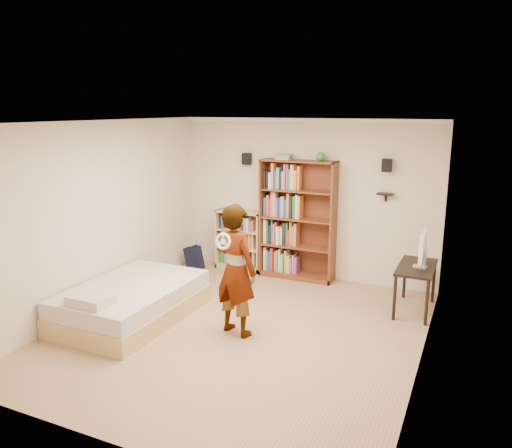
% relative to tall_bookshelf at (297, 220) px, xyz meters
% --- Properties ---
extents(ground, '(4.50, 5.00, 0.01)m').
position_rel_tall_bookshelf_xyz_m(ground, '(0.06, -2.31, -1.01)').
color(ground, tan).
rests_on(ground, ground).
extents(room_shell, '(4.52, 5.02, 2.71)m').
position_rel_tall_bookshelf_xyz_m(room_shell, '(0.06, -2.31, 0.75)').
color(room_shell, beige).
rests_on(room_shell, ground).
extents(crown_molding, '(4.50, 5.00, 0.06)m').
position_rel_tall_bookshelf_xyz_m(crown_molding, '(0.06, -2.31, 1.66)').
color(crown_molding, white).
rests_on(crown_molding, room_shell).
extents(speaker_left, '(0.14, 0.12, 0.20)m').
position_rel_tall_bookshelf_xyz_m(speaker_left, '(-0.99, 0.09, 0.99)').
color(speaker_left, black).
rests_on(speaker_left, room_shell).
extents(speaker_right, '(0.14, 0.12, 0.20)m').
position_rel_tall_bookshelf_xyz_m(speaker_right, '(1.41, 0.09, 0.99)').
color(speaker_right, black).
rests_on(speaker_right, room_shell).
extents(wall_shelf, '(0.25, 0.16, 0.02)m').
position_rel_tall_bookshelf_xyz_m(wall_shelf, '(1.41, 0.10, 0.54)').
color(wall_shelf, black).
rests_on(wall_shelf, room_shell).
extents(tall_bookshelf, '(1.28, 0.37, 2.03)m').
position_rel_tall_bookshelf_xyz_m(tall_bookshelf, '(0.00, 0.00, 0.00)').
color(tall_bookshelf, brown).
rests_on(tall_bookshelf, ground).
extents(low_bookshelf, '(0.86, 0.32, 1.07)m').
position_rel_tall_bookshelf_xyz_m(low_bookshelf, '(-1.11, 0.03, -0.48)').
color(low_bookshelf, tan).
rests_on(low_bookshelf, ground).
extents(computer_desk, '(0.50, 0.99, 0.68)m').
position_rel_tall_bookshelf_xyz_m(computer_desk, '(2.04, -0.66, -0.68)').
color(computer_desk, black).
rests_on(computer_desk, ground).
extents(imac, '(0.19, 0.53, 0.52)m').
position_rel_tall_bookshelf_xyz_m(imac, '(2.09, -0.71, -0.08)').
color(imac, white).
rests_on(imac, computer_desk).
extents(daybed, '(1.34, 2.06, 0.61)m').
position_rel_tall_bookshelf_xyz_m(daybed, '(-1.50, -2.57, -0.71)').
color(daybed, beige).
rests_on(daybed, ground).
extents(person, '(0.71, 0.56, 1.72)m').
position_rel_tall_bookshelf_xyz_m(person, '(0.03, -2.38, -0.15)').
color(person, black).
rests_on(person, ground).
extents(wii_wheel, '(0.21, 0.08, 0.21)m').
position_rel_tall_bookshelf_xyz_m(wii_wheel, '(0.03, -2.70, 0.30)').
color(wii_wheel, white).
rests_on(wii_wheel, person).
extents(navy_bag, '(0.34, 0.24, 0.44)m').
position_rel_tall_bookshelf_xyz_m(navy_bag, '(-1.84, -0.36, -0.79)').
color(navy_bag, black).
rests_on(navy_bag, ground).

